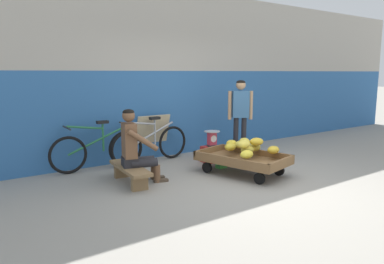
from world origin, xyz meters
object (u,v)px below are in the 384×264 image
banana_cart (243,160)px  shopping_bag (221,161)px  customer_adult (240,110)px  low_bench (130,171)px  sign_board (152,137)px  vendor_seated (135,147)px  bicycle_near_left (98,150)px  bicycle_far_left (150,144)px  plastic_crate (212,154)px  weighing_scale (212,138)px

banana_cart → shopping_bag: banana_cart is taller
customer_adult → low_bench: bearing=-172.0°
customer_adult → sign_board: bearing=148.7°
vendor_seated → bicycle_near_left: vendor_seated is taller
bicycle_far_left → plastic_crate: bearing=-34.0°
sign_board → shopping_bag: (0.64, -1.37, -0.31)m
banana_cart → weighing_scale: (0.12, 0.97, 0.21)m
plastic_crate → bicycle_far_left: bearing=146.0°
banana_cart → sign_board: bearing=109.6°
low_bench → plastic_crate: size_ratio=3.12×
vendor_seated → plastic_crate: vendor_seated is taller
bicycle_far_left → vendor_seated: bearing=-129.0°
banana_cart → low_bench: 1.86m
bicycle_far_left → customer_adult: size_ratio=1.08×
vendor_seated → shopping_bag: bearing=-2.6°
sign_board → bicycle_near_left: bearing=-169.9°
weighing_scale → shopping_bag: bearing=-107.5°
sign_board → banana_cart: bearing=-70.4°
low_bench → bicycle_far_left: (0.92, 1.01, 0.15)m
plastic_crate → bicycle_near_left: (-1.97, 0.70, 0.20)m
shopping_bag → bicycle_far_left: bearing=126.5°
bicycle_near_left → weighing_scale: bearing=-19.6°
plastic_crate → sign_board: size_ratio=0.41×
shopping_bag → customer_adult: bearing=28.2°
weighing_scale → customer_adult: 0.87m
sign_board → customer_adult: size_ratio=0.57×
customer_adult → bicycle_far_left: bearing=158.9°
low_bench → customer_adult: (2.59, 0.36, 0.75)m
bicycle_near_left → bicycle_far_left: 1.01m
low_bench → bicycle_far_left: 1.37m
weighing_scale → shopping_bag: size_ratio=1.25×
banana_cart → plastic_crate: banana_cart is taller
plastic_crate → weighing_scale: 0.30m
low_bench → bicycle_near_left: (-0.09, 1.06, 0.15)m
weighing_scale → shopping_bag: (-0.14, -0.45, -0.33)m
weighing_scale → customer_adult: (0.71, 0.00, 0.50)m
banana_cart → bicycle_near_left: 2.50m
plastic_crate → customer_adult: (0.71, 0.00, 0.80)m
shopping_bag → bicycle_near_left: bearing=147.7°
low_bench → shopping_bag: low_bench is taller
plastic_crate → customer_adult: size_ratio=0.24×
plastic_crate → shopping_bag: (-0.14, -0.46, -0.03)m
vendor_seated → bicycle_far_left: (0.83, 1.03, -0.21)m
sign_board → customer_adult: 1.83m
banana_cart → bicycle_far_left: bearing=117.5°
banana_cart → shopping_bag: size_ratio=6.67×
vendor_seated → bicycle_near_left: size_ratio=0.69×
bicycle_near_left → sign_board: size_ratio=1.91×
bicycle_near_left → bicycle_far_left: same height
plastic_crate → sign_board: sign_board is taller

